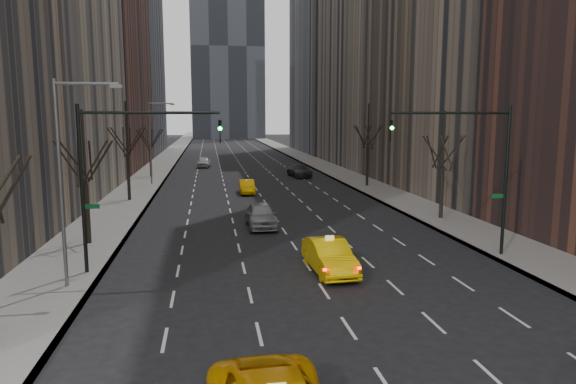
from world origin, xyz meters
name	(u,v)px	position (x,y,z in m)	size (l,w,h in m)	color
sidewalk_left	(162,164)	(-12.25, 70.00, 0.07)	(4.50, 320.00, 0.15)	slate
sidewalk_right	(313,162)	(12.25, 70.00, 0.07)	(4.50, 320.00, 0.15)	slate
bld_left_far	(87,13)	(-21.50, 66.00, 22.00)	(14.00, 28.00, 44.00)	brown
bld_left_deep	(120,1)	(-21.50, 96.00, 30.00)	(14.00, 30.00, 60.00)	slate
bld_right_deep	(334,12)	(21.50, 95.00, 29.00)	(14.00, 30.00, 58.00)	slate
tree_lw_b	(86,183)	(-12.00, 18.00, 3.72)	(3.36, 3.50, 7.82)	black
tree_lw_c	(128,156)	(-12.00, 34.00, 4.04)	(3.36, 3.50, 8.74)	black
tree_lw_d	(150,149)	(-12.00, 52.00, 3.56)	(3.36, 3.50, 7.36)	black
tree_rw_b	(443,170)	(12.00, 22.00, 3.72)	(3.36, 3.50, 7.82)	black
tree_rw_c	(368,149)	(12.00, 40.00, 4.04)	(3.36, 3.50, 8.74)	black
traffic_mast_left	(118,161)	(-9.11, 12.00, 5.49)	(6.69, 0.39, 8.00)	black
traffic_mast_right	(478,157)	(9.11, 12.00, 5.49)	(6.69, 0.39, 8.00)	black
streetlight_near	(68,163)	(-10.84, 10.00, 5.62)	(2.83, 0.22, 9.00)	slate
streetlight_far	(153,134)	(-10.84, 45.00, 5.62)	(2.83, 0.22, 9.00)	slate
taxi_sedan	(329,256)	(0.87, 10.67, 0.81)	(1.71, 4.89, 1.61)	yellow
silver_sedan_ahead	(261,215)	(-1.39, 21.53, 0.83)	(1.96, 4.88, 1.66)	gray
far_taxi	(247,187)	(-1.22, 37.05, 0.68)	(1.43, 4.11, 1.35)	#EEAC05
far_suv_grey	(299,171)	(6.34, 50.23, 0.78)	(2.20, 5.40, 1.57)	#2E2E33
far_car_white	(204,162)	(-5.62, 64.35, 0.78)	(1.85, 4.61, 1.57)	beige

